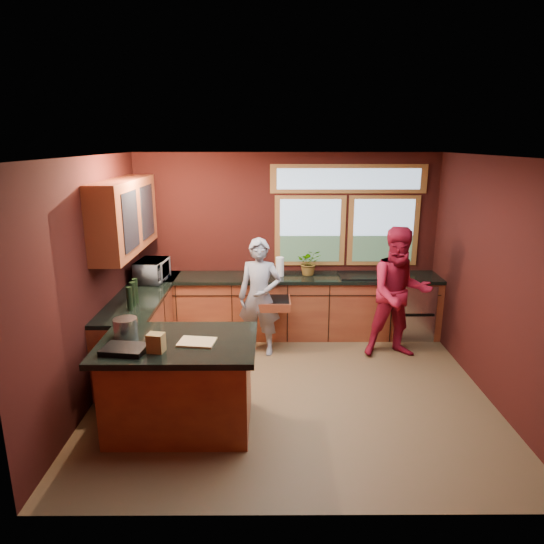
{
  "coord_description": "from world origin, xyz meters",
  "views": [
    {
      "loc": [
        -0.25,
        -5.19,
        2.86
      ],
      "look_at": [
        -0.23,
        0.4,
        1.34
      ],
      "focal_mm": 32.0,
      "sensor_mm": 36.0,
      "label": 1
    }
  ],
  "objects_px": {
    "island": "(180,384)",
    "stock_pot": "(125,327)",
    "cutting_board": "(197,342)",
    "person_red": "(399,293)",
    "person_grey": "(260,297)"
  },
  "relations": [
    {
      "from": "island",
      "to": "cutting_board",
      "type": "relative_size",
      "value": 4.43
    },
    {
      "from": "person_red",
      "to": "cutting_board",
      "type": "distance_m",
      "value": 3.01
    },
    {
      "from": "stock_pot",
      "to": "cutting_board",
      "type": "bearing_deg",
      "value": -14.93
    },
    {
      "from": "person_grey",
      "to": "stock_pot",
      "type": "xyz_separation_m",
      "value": [
        -1.33,
        -1.66,
        0.23
      ]
    },
    {
      "from": "island",
      "to": "person_red",
      "type": "height_order",
      "value": "person_red"
    },
    {
      "from": "person_red",
      "to": "stock_pot",
      "type": "bearing_deg",
      "value": -156.87
    },
    {
      "from": "island",
      "to": "stock_pot",
      "type": "xyz_separation_m",
      "value": [
        -0.55,
        0.15,
        0.56
      ]
    },
    {
      "from": "person_red",
      "to": "person_grey",
      "type": "bearing_deg",
      "value": 174.04
    },
    {
      "from": "island",
      "to": "stock_pot",
      "type": "height_order",
      "value": "stock_pot"
    },
    {
      "from": "island",
      "to": "person_grey",
      "type": "xyz_separation_m",
      "value": [
        0.78,
        1.81,
        0.33
      ]
    },
    {
      "from": "island",
      "to": "person_red",
      "type": "distance_m",
      "value": 3.17
    },
    {
      "from": "stock_pot",
      "to": "island",
      "type": "bearing_deg",
      "value": -15.26
    },
    {
      "from": "island",
      "to": "stock_pot",
      "type": "distance_m",
      "value": 0.8
    },
    {
      "from": "person_grey",
      "to": "cutting_board",
      "type": "xyz_separation_m",
      "value": [
        -0.58,
        -1.86,
        0.15
      ]
    },
    {
      "from": "cutting_board",
      "to": "island",
      "type": "bearing_deg",
      "value": 165.96
    }
  ]
}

